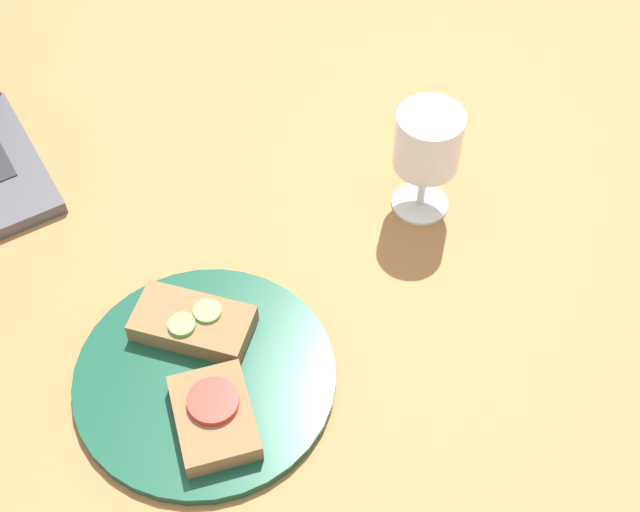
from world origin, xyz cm
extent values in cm
cube|color=#9E6B3D|center=(0.00, 0.00, 1.50)|extent=(140.00, 140.00, 3.00)
cylinder|color=#144733|center=(-8.15, -7.96, 3.56)|extent=(25.28, 25.28, 1.13)
cube|color=brown|center=(-6.74, -2.84, 5.28)|extent=(12.28, 12.56, 2.31)
cylinder|color=#6BB74C|center=(-5.17, -3.14, 6.62)|extent=(2.77, 2.77, 0.38)
cylinder|color=#6BB74C|center=(-8.00, -3.33, 6.67)|extent=(2.65, 2.65, 0.47)
cube|color=brown|center=(-9.55, -13.08, 5.24)|extent=(9.12, 10.98, 2.23)
cylinder|color=red|center=(-9.12, -12.30, 6.70)|extent=(4.77, 4.77, 0.67)
cylinder|color=white|center=(22.54, 0.24, 3.20)|extent=(6.31, 6.31, 0.40)
cylinder|color=white|center=(22.54, 0.24, 6.56)|extent=(0.96, 0.96, 6.33)
cylinder|color=white|center=(22.54, 0.24, 13.10)|extent=(7.08, 7.08, 6.74)
cylinder|color=white|center=(22.54, 0.24, 12.55)|extent=(6.52, 6.52, 5.65)
camera|label=1|loc=(-20.58, -50.52, 78.71)|focal=50.00mm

